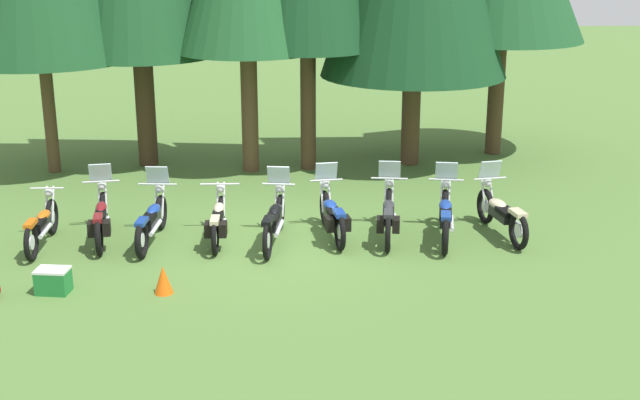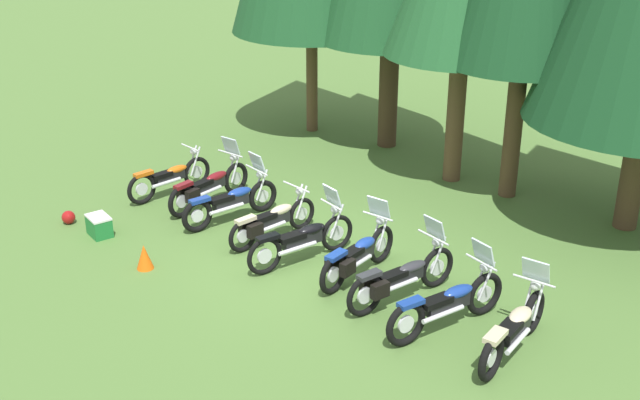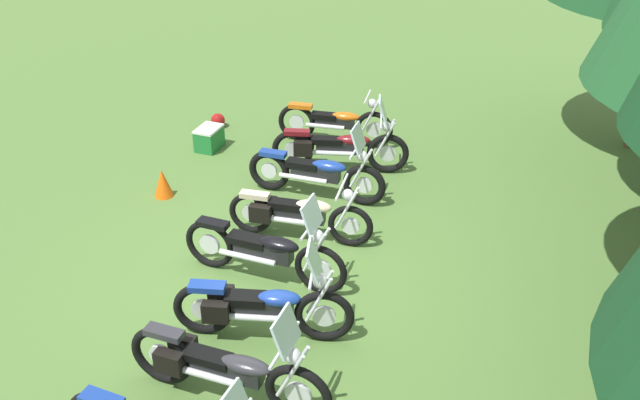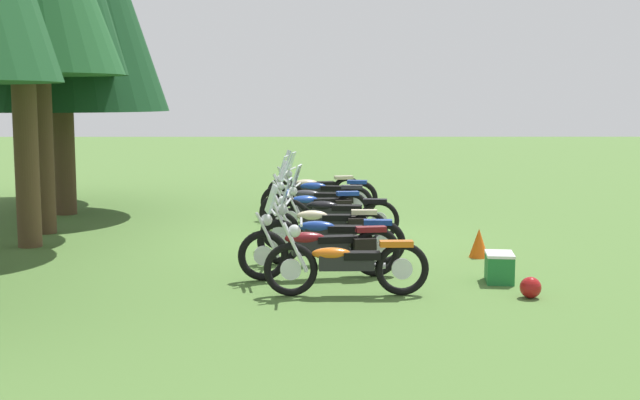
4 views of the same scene
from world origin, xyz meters
name	(u,v)px [view 2 (image 2 of 4)]	position (x,y,z in m)	size (l,w,h in m)	color
ground_plane	(309,259)	(0.00, 0.00, 0.00)	(80.00, 80.00, 0.00)	#4C7033
motorcycle_0	(170,177)	(-4.45, -0.22, 0.43)	(0.64, 2.20, 1.01)	black
motorcycle_1	(209,186)	(-3.39, 0.08, 0.46)	(0.81, 2.38, 1.38)	black
motorcycle_2	(232,201)	(-2.38, -0.03, 0.46)	(0.77, 2.34, 1.37)	black
motorcycle_3	(271,221)	(-1.11, -0.02, 0.44)	(0.78, 2.20, 0.99)	black
motorcycle_4	(303,238)	(-0.01, -0.14, 0.48)	(0.65, 2.39, 1.38)	black
motorcycle_5	(357,254)	(1.12, 0.16, 0.47)	(0.77, 2.21, 1.38)	black
motorcycle_6	(401,277)	(2.22, 0.12, 0.47)	(0.75, 2.41, 1.39)	black
motorcycle_7	(448,303)	(3.32, 0.03, 0.48)	(0.71, 2.44, 1.39)	black
motorcycle_8	(515,328)	(4.47, 0.22, 0.46)	(0.76, 2.28, 1.38)	black
picnic_cooler	(99,226)	(-3.65, -2.44, 0.21)	(0.58, 0.44, 0.42)	#1E7233
traffic_cone	(144,257)	(-1.80, -2.51, 0.24)	(0.32, 0.32, 0.48)	#EA590F
dropped_helmet	(68,217)	(-4.60, -2.64, 0.14)	(0.28, 0.28, 0.28)	maroon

